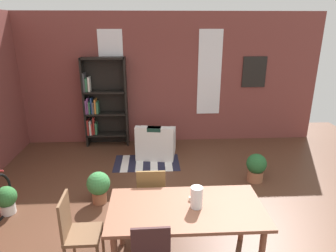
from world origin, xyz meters
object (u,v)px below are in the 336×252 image
at_px(dining_chair_head_left, 76,230).
at_px(bookshelf_tall, 102,103).
at_px(dining_table, 186,214).
at_px(dining_chair_far_left, 151,196).
at_px(armchair_white, 156,143).
at_px(potted_plant_window, 256,167).
at_px(vase_on_table, 197,197).
at_px(potted_plant_by_shelf, 99,186).
at_px(potted_plant_corner, 6,199).

relative_size(dining_chair_head_left, bookshelf_tall, 0.46).
bearing_deg(dining_table, dining_chair_far_left, 120.59).
xyz_separation_m(armchair_white, potted_plant_window, (1.81, -1.24, 0.01)).
height_order(armchair_white, potted_plant_window, armchair_white).
bearing_deg(armchair_white, dining_chair_head_left, -107.07).
relative_size(vase_on_table, bookshelf_tall, 0.12).
distance_m(dining_table, dining_chair_far_left, 0.81).
distance_m(vase_on_table, armchair_white, 3.24).
bearing_deg(armchair_white, potted_plant_by_shelf, -118.06).
bearing_deg(potted_plant_corner, dining_table, -23.54).
height_order(dining_chair_far_left, armchair_white, dining_chair_far_left).
height_order(dining_table, bookshelf_tall, bookshelf_tall).
distance_m(potted_plant_corner, potted_plant_window, 4.19).
bearing_deg(bookshelf_tall, potted_plant_by_shelf, -83.67).
bearing_deg(potted_plant_by_shelf, dining_table, -47.40).
bearing_deg(potted_plant_window, potted_plant_by_shelf, -168.74).
bearing_deg(potted_plant_window, dining_chair_far_left, -147.22).
xyz_separation_m(dining_chair_far_left, dining_chair_head_left, (-0.86, -0.68, 0.00)).
distance_m(dining_table, vase_on_table, 0.25).
distance_m(bookshelf_tall, armchair_white, 1.61).
xyz_separation_m(potted_plant_by_shelf, potted_plant_corner, (-1.36, -0.23, -0.06)).
bearing_deg(vase_on_table, bookshelf_tall, 113.04).
relative_size(vase_on_table, armchair_white, 0.28).
height_order(dining_chair_head_left, armchair_white, dining_chair_head_left).
distance_m(bookshelf_tall, potted_plant_by_shelf, 2.62).
xyz_separation_m(dining_table, potted_plant_by_shelf, (-1.25, 1.36, -0.38)).
bearing_deg(armchair_white, dining_table, -84.62).
distance_m(dining_chair_head_left, bookshelf_tall, 3.91).
bearing_deg(dining_chair_head_left, armchair_white, 72.93).
relative_size(dining_chair_far_left, potted_plant_by_shelf, 1.79).
bearing_deg(vase_on_table, dining_chair_far_left, 127.23).
bearing_deg(vase_on_table, potted_plant_corner, 157.35).
bearing_deg(dining_chair_far_left, dining_table, -59.41).
relative_size(bookshelf_tall, potted_plant_window, 3.88).
xyz_separation_m(dining_chair_far_left, potted_plant_window, (1.91, 1.23, -0.22)).
bearing_deg(armchair_white, potted_plant_corner, -138.88).
xyz_separation_m(vase_on_table, dining_chair_far_left, (-0.52, 0.68, -0.39)).
distance_m(dining_table, potted_plant_by_shelf, 1.89).
relative_size(armchair_white, potted_plant_corner, 2.04).
xyz_separation_m(dining_chair_head_left, potted_plant_by_shelf, (0.01, 1.36, -0.21)).
height_order(dining_table, potted_plant_window, dining_table).
bearing_deg(dining_chair_far_left, vase_on_table, -52.77).
bearing_deg(bookshelf_tall, dining_chair_head_left, -86.08).
relative_size(dining_chair_far_left, bookshelf_tall, 0.46).
bearing_deg(dining_chair_head_left, bookshelf_tall, 93.92).
bearing_deg(dining_chair_head_left, dining_table, 0.04).
relative_size(dining_table, bookshelf_tall, 0.86).
bearing_deg(dining_chair_far_left, potted_plant_window, 32.78).
relative_size(vase_on_table, dining_chair_far_left, 0.27).
height_order(dining_table, vase_on_table, vase_on_table).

